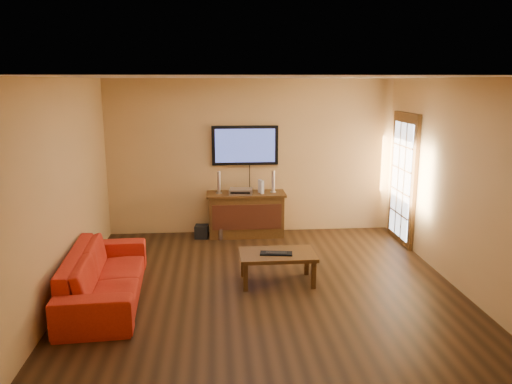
{
  "coord_description": "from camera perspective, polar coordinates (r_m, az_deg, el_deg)",
  "views": [
    {
      "loc": [
        -0.63,
        -6.14,
        2.66
      ],
      "look_at": [
        -0.05,
        0.8,
        1.1
      ],
      "focal_mm": 35.0,
      "sensor_mm": 36.0,
      "label": 1
    }
  ],
  "objects": [
    {
      "name": "coffee_table",
      "position": [
        6.71,
        2.46,
        -7.42
      ],
      "size": [
        1.01,
        0.61,
        0.42
      ],
      "color": "#42270F",
      "rests_on": "ground"
    },
    {
      "name": "television",
      "position": [
        8.68,
        -1.27,
        5.35
      ],
      "size": [
        1.15,
        0.08,
        0.68
      ],
      "color": "black",
      "rests_on": "ground"
    },
    {
      "name": "keyboard",
      "position": [
        6.65,
        2.32,
        -7.01
      ],
      "size": [
        0.44,
        0.22,
        0.03
      ],
      "color": "black",
      "rests_on": "coffee_table"
    },
    {
      "name": "av_receiver",
      "position": [
        8.54,
        -1.74,
        0.08
      ],
      "size": [
        0.42,
        0.32,
        0.09
      ],
      "primitive_type": "cube",
      "rotation": [
        0.0,
        0.0,
        -0.13
      ],
      "color": "silver",
      "rests_on": "media_console"
    },
    {
      "name": "media_console",
      "position": [
        8.7,
        -1.14,
        -2.55
      ],
      "size": [
        1.36,
        0.52,
        0.76
      ],
      "color": "#42270F",
      "rests_on": "ground"
    },
    {
      "name": "subwoofer",
      "position": [
        8.69,
        -6.23,
        -4.51
      ],
      "size": [
        0.25,
        0.25,
        0.22
      ],
      "primitive_type": "cube",
      "rotation": [
        0.0,
        0.0,
        -0.12
      ],
      "color": "black",
      "rests_on": "ground"
    },
    {
      "name": "speaker_left",
      "position": [
        8.55,
        -4.26,
        1.0
      ],
      "size": [
        0.11,
        0.11,
        0.39
      ],
      "color": "silver",
      "rests_on": "media_console"
    },
    {
      "name": "room_walls",
      "position": [
        6.87,
        0.57,
        4.48
      ],
      "size": [
        5.0,
        5.0,
        5.0
      ],
      "color": "tan",
      "rests_on": "ground"
    },
    {
      "name": "sofa",
      "position": [
        6.47,
        -16.94,
        -8.2
      ],
      "size": [
        0.76,
        2.2,
        0.85
      ],
      "primitive_type": "imported",
      "rotation": [
        0.0,
        0.0,
        1.63
      ],
      "color": "red",
      "rests_on": "ground"
    },
    {
      "name": "french_door",
      "position": [
        8.58,
        16.43,
        1.29
      ],
      "size": [
        0.07,
        1.02,
        2.22
      ],
      "color": "#42270F",
      "rests_on": "ground"
    },
    {
      "name": "bottle",
      "position": [
        8.54,
        -4.07,
        -4.81
      ],
      "size": [
        0.08,
        0.08,
        0.23
      ],
      "color": "white",
      "rests_on": "ground"
    },
    {
      "name": "game_console",
      "position": [
        8.59,
        0.57,
        0.63
      ],
      "size": [
        0.09,
        0.17,
        0.23
      ],
      "primitive_type": "cube",
      "rotation": [
        0.0,
        0.0,
        0.3
      ],
      "color": "white",
      "rests_on": "media_console"
    },
    {
      "name": "ground_plane",
      "position": [
        6.72,
        1.04,
        -10.68
      ],
      "size": [
        5.0,
        5.0,
        0.0
      ],
      "primitive_type": "plane",
      "color": "black",
      "rests_on": "ground"
    },
    {
      "name": "speaker_right",
      "position": [
        8.64,
        1.98,
        1.11
      ],
      "size": [
        0.1,
        0.1,
        0.38
      ],
      "color": "silver",
      "rests_on": "media_console"
    }
  ]
}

